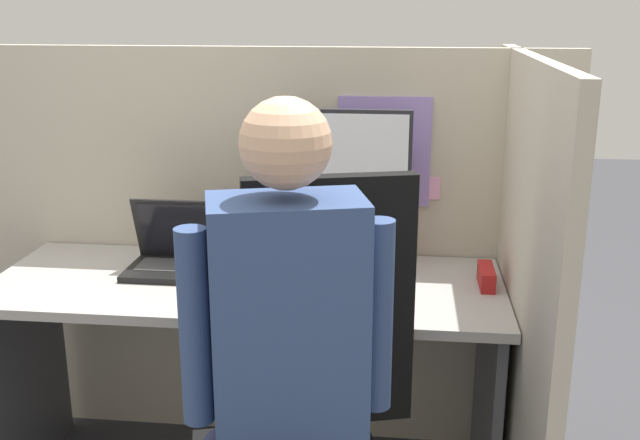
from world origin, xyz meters
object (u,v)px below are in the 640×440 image
object	(u,v)px
office_chair	(309,414)
stapler	(486,277)
monitor	(337,177)
laptop	(186,257)
carrot_toy	(219,302)
person	(279,363)
paper_box	(336,257)

from	to	relation	value
office_chair	stapler	bearing A→B (deg)	49.28
monitor	laptop	xyz separation A→B (m)	(-0.48, -0.09, -0.26)
stapler	office_chair	size ratio (longest dim) A/B	0.13
monitor	office_chair	size ratio (longest dim) A/B	0.41
laptop	carrot_toy	bearing A→B (deg)	-58.89
laptop	person	xyz separation A→B (m)	(0.43, -0.74, 0.03)
monitor	laptop	distance (m)	0.55
stapler	carrot_toy	size ratio (longest dim) A/B	1.22
paper_box	laptop	world-z (taller)	laptop
laptop	person	world-z (taller)	person
paper_box	stapler	distance (m)	0.48
person	laptop	bearing A→B (deg)	119.79
carrot_toy	person	size ratio (longest dim) A/B	0.09
carrot_toy	laptop	bearing A→B (deg)	121.11
carrot_toy	person	distance (m)	0.51
paper_box	person	bearing A→B (deg)	-93.54
paper_box	carrot_toy	size ratio (longest dim) A/B	2.79
paper_box	office_chair	xyz separation A→B (m)	(-0.01, -0.66, -0.18)
paper_box	office_chair	bearing A→B (deg)	-90.57
laptop	carrot_toy	size ratio (longest dim) A/B	3.00
laptop	monitor	bearing A→B (deg)	10.38
paper_box	carrot_toy	distance (m)	0.48
person	stapler	bearing A→B (deg)	53.98
monitor	stapler	world-z (taller)	monitor
laptop	paper_box	bearing A→B (deg)	10.07
laptop	stapler	size ratio (longest dim) A/B	2.45
paper_box	monitor	size ratio (longest dim) A/B	0.72
stapler	carrot_toy	bearing A→B (deg)	-160.52
laptop	person	distance (m)	0.86
monitor	stapler	size ratio (longest dim) A/B	3.15
paper_box	person	xyz separation A→B (m)	(-0.05, -0.83, 0.04)
monitor	carrot_toy	xyz separation A→B (m)	(-0.30, -0.38, -0.28)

